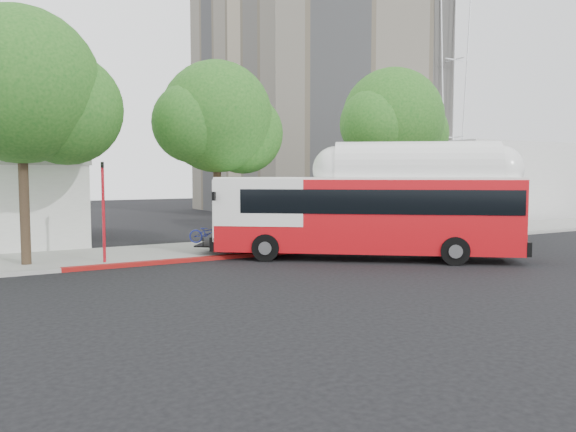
% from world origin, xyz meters
% --- Properties ---
extents(ground, '(120.00, 120.00, 0.00)m').
position_xyz_m(ground, '(0.00, 0.00, 0.00)').
color(ground, black).
rests_on(ground, ground).
extents(sidewalk, '(60.00, 5.00, 0.15)m').
position_xyz_m(sidewalk, '(0.00, 6.50, 0.07)').
color(sidewalk, gray).
rests_on(sidewalk, ground).
extents(curb_strip, '(60.00, 0.30, 0.15)m').
position_xyz_m(curb_strip, '(0.00, 3.90, 0.07)').
color(curb_strip, gray).
rests_on(curb_strip, ground).
extents(red_curb_segment, '(10.00, 0.32, 0.16)m').
position_xyz_m(red_curb_segment, '(-3.00, 3.90, 0.08)').
color(red_curb_segment, maroon).
rests_on(red_curb_segment, ground).
extents(street_tree_left, '(6.67, 5.80, 9.74)m').
position_xyz_m(street_tree_left, '(-8.53, 5.56, 6.60)').
color(street_tree_left, '#2D2116').
rests_on(street_tree_left, ground).
extents(street_tree_mid, '(5.75, 5.00, 8.62)m').
position_xyz_m(street_tree_mid, '(-0.59, 6.06, 5.91)').
color(street_tree_mid, '#2D2116').
rests_on(street_tree_mid, ground).
extents(street_tree_right, '(6.21, 5.40, 9.18)m').
position_xyz_m(street_tree_right, '(9.44, 5.86, 6.26)').
color(street_tree_right, '#2D2116').
rests_on(street_tree_right, ground).
extents(apartment_tower, '(18.00, 18.00, 37.00)m').
position_xyz_m(apartment_tower, '(18.00, 28.00, 17.62)').
color(apartment_tower, gray).
rests_on(apartment_tower, ground).
extents(horizon_block, '(20.00, 12.00, 6.00)m').
position_xyz_m(horizon_block, '(30.00, 16.00, 3.00)').
color(horizon_block, silver).
rests_on(horizon_block, ground).
extents(transit_bus, '(11.97, 9.79, 3.92)m').
position_xyz_m(transit_bus, '(3.65, 0.98, 1.83)').
color(transit_bus, red).
rests_on(transit_bus, ground).
extents(signal_pole, '(0.11, 0.38, 4.02)m').
position_xyz_m(signal_pole, '(-6.33, 4.50, 2.06)').
color(signal_pole, '#B5131E').
rests_on(signal_pole, ground).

